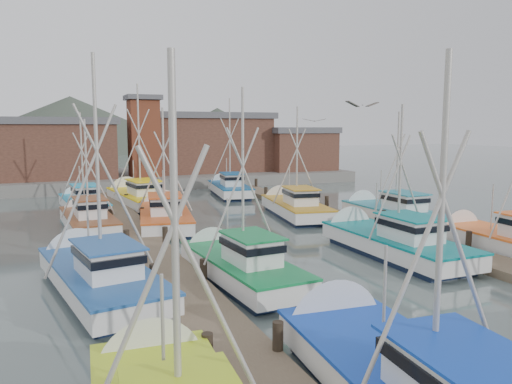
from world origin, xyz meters
name	(u,v)px	position (x,y,z in m)	size (l,w,h in m)	color
ground	(311,261)	(0.00, 0.00, 0.00)	(260.00, 260.00, 0.00)	#4B5A56
dock_left	(150,251)	(-7.00, 4.04, 0.21)	(2.30, 46.00, 1.50)	brown
dock_right	(379,229)	(7.00, 4.04, 0.21)	(2.30, 46.00, 1.50)	brown
quay	(156,178)	(0.00, 37.00, 0.60)	(44.00, 16.00, 1.20)	slate
shed_left	(53,147)	(-11.00, 35.00, 4.34)	(12.72, 8.48, 6.20)	brown
shed_center	(205,142)	(6.00, 37.00, 4.69)	(14.84, 9.54, 6.90)	brown
shed_right	(298,148)	(17.00, 34.00, 3.84)	(8.48, 6.36, 5.20)	brown
lookout_tower	(144,135)	(-2.00, 33.00, 5.55)	(3.60, 3.60, 8.50)	brown
distant_hills	(42,152)	(-12.76, 122.59, 0.00)	(175.00, 140.00, 42.00)	#444F42
boat_0	(409,384)	(-4.27, -12.27, 0.68)	(3.93, 10.32, 8.86)	#101C36
boat_4	(236,265)	(-4.43, -1.58, 0.68)	(3.46, 8.60, 8.66)	#101C36
boat_5	(388,241)	(4.18, -0.46, 0.68)	(3.46, 9.68, 8.38)	#101C36
boat_6	(97,275)	(-9.99, -0.78, 0.69)	(4.48, 9.94, 9.94)	#101C36
boat_7	(505,241)	(9.67, -2.72, 0.68)	(3.54, 8.84, 8.68)	#101C36
boat_8	(164,215)	(-4.65, 11.38, 0.68)	(4.57, 10.07, 8.51)	#101C36
boat_9	(293,207)	(4.79, 11.30, 0.68)	(4.25, 9.57, 8.65)	#101C36
boat_10	(87,220)	(-9.46, 11.55, 0.68)	(3.17, 8.59, 7.58)	#101C36
boat_11	(389,213)	(9.53, 6.44, 0.68)	(3.40, 9.03, 8.20)	#101C36
boat_12	(138,197)	(-4.79, 20.83, 0.69)	(4.35, 10.57, 10.81)	#101C36
boat_13	(229,188)	(4.13, 23.49, 0.68)	(3.99, 9.27, 9.79)	#101C36
boat_14	(83,204)	(-9.27, 18.76, 0.68)	(3.36, 8.62, 8.16)	#101C36
gull_near	(363,105)	(-1.62, -6.33, 7.17)	(1.52, 0.66, 0.24)	slate
gull_far	(314,121)	(3.59, 6.26, 6.82)	(1.51, 0.66, 0.24)	slate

